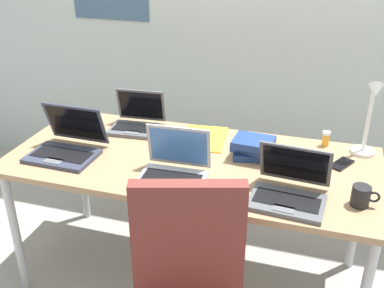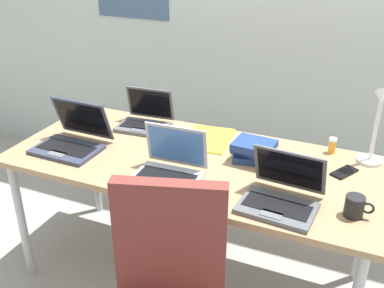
{
  "view_description": "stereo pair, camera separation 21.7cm",
  "coord_description": "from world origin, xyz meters",
  "px_view_note": "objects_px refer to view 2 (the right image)",
  "views": [
    {
      "loc": [
        0.57,
        -1.87,
        1.78
      ],
      "look_at": [
        0.0,
        0.0,
        0.82
      ],
      "focal_mm": 42.31,
      "sensor_mm": 36.0,
      "label": 1
    },
    {
      "loc": [
        0.77,
        -1.79,
        1.78
      ],
      "look_at": [
        0.0,
        0.0,
        0.82
      ],
      "focal_mm": 42.31,
      "sensor_mm": 36.0,
      "label": 2
    }
  ],
  "objects_px": {
    "laptop_near_lamp": "(145,120)",
    "computer_mouse": "(182,150)",
    "paper_folder_near_mouse": "(208,139)",
    "desk_lamp": "(376,127)",
    "coffee_mug": "(355,206)",
    "laptop_far_corner": "(170,168)",
    "pill_bottle": "(332,145)",
    "cell_phone": "(344,172)",
    "book_stack": "(253,150)",
    "laptop_front_right": "(281,196)",
    "laptop_mid_desk": "(72,140)"
  },
  "relations": [
    {
      "from": "laptop_front_right",
      "to": "paper_folder_near_mouse",
      "type": "bearing_deg",
      "value": 137.25
    },
    {
      "from": "cell_phone",
      "to": "coffee_mug",
      "type": "height_order",
      "value": "coffee_mug"
    },
    {
      "from": "cell_phone",
      "to": "pill_bottle",
      "type": "bearing_deg",
      "value": 142.69
    },
    {
      "from": "paper_folder_near_mouse",
      "to": "coffee_mug",
      "type": "xyz_separation_m",
      "value": [
        0.78,
        -0.42,
        0.04
      ]
    },
    {
      "from": "laptop_front_right",
      "to": "paper_folder_near_mouse",
      "type": "relative_size",
      "value": 1.04
    },
    {
      "from": "laptop_near_lamp",
      "to": "coffee_mug",
      "type": "height_order",
      "value": "laptop_near_lamp"
    },
    {
      "from": "laptop_mid_desk",
      "to": "computer_mouse",
      "type": "xyz_separation_m",
      "value": [
        0.54,
        0.17,
        -0.03
      ]
    },
    {
      "from": "cell_phone",
      "to": "paper_folder_near_mouse",
      "type": "distance_m",
      "value": 0.71
    },
    {
      "from": "laptop_near_lamp",
      "to": "coffee_mug",
      "type": "distance_m",
      "value": 1.25
    },
    {
      "from": "book_stack",
      "to": "paper_folder_near_mouse",
      "type": "xyz_separation_m",
      "value": [
        -0.28,
        0.13,
        -0.05
      ]
    },
    {
      "from": "laptop_front_right",
      "to": "pill_bottle",
      "type": "height_order",
      "value": "laptop_front_right"
    },
    {
      "from": "book_stack",
      "to": "desk_lamp",
      "type": "bearing_deg",
      "value": 18.4
    },
    {
      "from": "laptop_far_corner",
      "to": "paper_folder_near_mouse",
      "type": "distance_m",
      "value": 0.43
    },
    {
      "from": "computer_mouse",
      "to": "book_stack",
      "type": "height_order",
      "value": "book_stack"
    },
    {
      "from": "laptop_mid_desk",
      "to": "paper_folder_near_mouse",
      "type": "bearing_deg",
      "value": 31.42
    },
    {
      "from": "desk_lamp",
      "to": "laptop_near_lamp",
      "type": "bearing_deg",
      "value": -178.73
    },
    {
      "from": "desk_lamp",
      "to": "laptop_near_lamp",
      "type": "xyz_separation_m",
      "value": [
        -1.2,
        -0.03,
        -0.15
      ]
    },
    {
      "from": "laptop_near_lamp",
      "to": "computer_mouse",
      "type": "xyz_separation_m",
      "value": [
        0.32,
        -0.22,
        -0.03
      ]
    },
    {
      "from": "laptop_far_corner",
      "to": "cell_phone",
      "type": "height_order",
      "value": "laptop_far_corner"
    },
    {
      "from": "book_stack",
      "to": "cell_phone",
      "type": "bearing_deg",
      "value": 6.23
    },
    {
      "from": "cell_phone",
      "to": "pill_bottle",
      "type": "relative_size",
      "value": 1.72
    },
    {
      "from": "computer_mouse",
      "to": "paper_folder_near_mouse",
      "type": "bearing_deg",
      "value": 94.73
    },
    {
      "from": "laptop_near_lamp",
      "to": "paper_folder_near_mouse",
      "type": "xyz_separation_m",
      "value": [
        0.39,
        -0.02,
        -0.04
      ]
    },
    {
      "from": "paper_folder_near_mouse",
      "to": "coffee_mug",
      "type": "relative_size",
      "value": 2.74
    },
    {
      "from": "laptop_mid_desk",
      "to": "laptop_front_right",
      "type": "height_order",
      "value": "laptop_mid_desk"
    },
    {
      "from": "computer_mouse",
      "to": "laptop_far_corner",
      "type": "bearing_deg",
      "value": -56.49
    },
    {
      "from": "laptop_far_corner",
      "to": "book_stack",
      "type": "height_order",
      "value": "laptop_far_corner"
    },
    {
      "from": "laptop_near_lamp",
      "to": "cell_phone",
      "type": "bearing_deg",
      "value": -5.32
    },
    {
      "from": "laptop_far_corner",
      "to": "laptop_front_right",
      "type": "height_order",
      "value": "laptop_far_corner"
    },
    {
      "from": "desk_lamp",
      "to": "pill_bottle",
      "type": "xyz_separation_m",
      "value": [
        -0.18,
        0.06,
        -0.16
      ]
    },
    {
      "from": "laptop_front_right",
      "to": "laptop_near_lamp",
      "type": "xyz_separation_m",
      "value": [
        -0.89,
        0.48,
        -0.0
      ]
    },
    {
      "from": "laptop_front_right",
      "to": "coffee_mug",
      "type": "distance_m",
      "value": 0.29
    },
    {
      "from": "laptop_mid_desk",
      "to": "paper_folder_near_mouse",
      "type": "xyz_separation_m",
      "value": [
        0.6,
        0.37,
        -0.04
      ]
    },
    {
      "from": "laptop_far_corner",
      "to": "pill_bottle",
      "type": "bearing_deg",
      "value": 39.83
    },
    {
      "from": "computer_mouse",
      "to": "coffee_mug",
      "type": "bearing_deg",
      "value": 7.52
    },
    {
      "from": "desk_lamp",
      "to": "paper_folder_near_mouse",
      "type": "xyz_separation_m",
      "value": [
        -0.81,
        -0.04,
        -0.19
      ]
    },
    {
      "from": "cell_phone",
      "to": "pill_bottle",
      "type": "distance_m",
      "value": 0.21
    },
    {
      "from": "desk_lamp",
      "to": "laptop_mid_desk",
      "type": "bearing_deg",
      "value": -163.79
    },
    {
      "from": "laptop_near_lamp",
      "to": "coffee_mug",
      "type": "relative_size",
      "value": 2.59
    },
    {
      "from": "desk_lamp",
      "to": "cell_phone",
      "type": "relative_size",
      "value": 2.94
    },
    {
      "from": "laptop_front_right",
      "to": "laptop_near_lamp",
      "type": "distance_m",
      "value": 1.01
    },
    {
      "from": "paper_folder_near_mouse",
      "to": "desk_lamp",
      "type": "bearing_deg",
      "value": 2.99
    },
    {
      "from": "laptop_mid_desk",
      "to": "laptop_front_right",
      "type": "xyz_separation_m",
      "value": [
        1.1,
        -0.09,
        -0.0
      ]
    },
    {
      "from": "pill_bottle",
      "to": "coffee_mug",
      "type": "distance_m",
      "value": 0.55
    },
    {
      "from": "laptop_near_lamp",
      "to": "computer_mouse",
      "type": "distance_m",
      "value": 0.39
    },
    {
      "from": "laptop_near_lamp",
      "to": "cell_phone",
      "type": "relative_size",
      "value": 2.16
    },
    {
      "from": "desk_lamp",
      "to": "coffee_mug",
      "type": "distance_m",
      "value": 0.49
    },
    {
      "from": "laptop_front_right",
      "to": "cell_phone",
      "type": "distance_m",
      "value": 0.43
    },
    {
      "from": "desk_lamp",
      "to": "computer_mouse",
      "type": "relative_size",
      "value": 4.17
    },
    {
      "from": "laptop_far_corner",
      "to": "laptop_near_lamp",
      "type": "relative_size",
      "value": 1.04
    }
  ]
}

